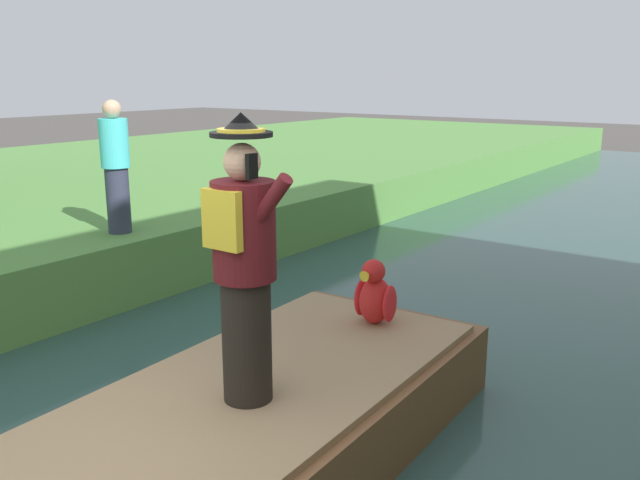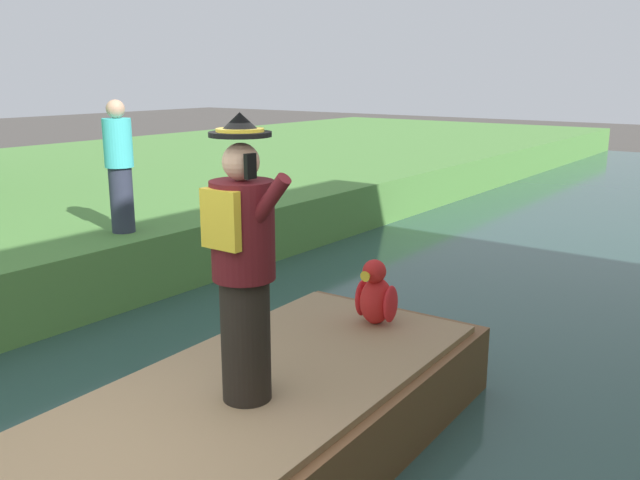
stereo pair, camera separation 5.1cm
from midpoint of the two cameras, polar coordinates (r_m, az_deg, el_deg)
The scene contains 4 objects.
boat at distance 4.89m, azimuth -5.39°, elevation -15.37°, with size 1.95×4.26×0.61m.
person_pirate at distance 4.25m, azimuth -6.11°, elevation -1.89°, with size 0.61×0.42×1.85m.
parrot_plush at distance 5.77m, azimuth 4.98°, elevation -4.72°, with size 0.36×0.35×0.57m.
person_bystander at distance 8.54m, azimuth -16.35°, elevation 5.99°, with size 0.34×0.34×1.60m.
Camera 2 is at (2.91, -1.87, 2.78)m, focal length 38.05 mm.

